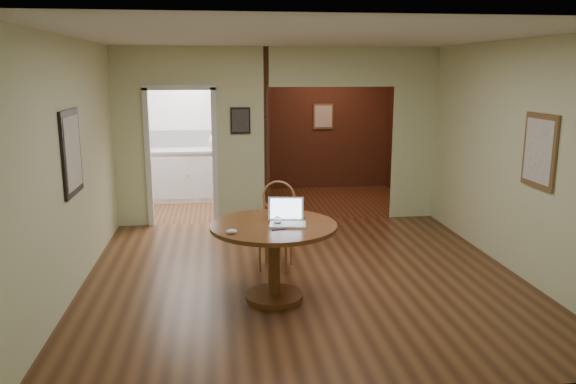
{
  "coord_description": "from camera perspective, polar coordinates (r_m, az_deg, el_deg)",
  "views": [
    {
      "loc": [
        -0.94,
        -6.09,
        2.35
      ],
      "look_at": [
        -0.21,
        -0.2,
        1.06
      ],
      "focal_mm": 35.0,
      "sensor_mm": 36.0,
      "label": 1
    }
  ],
  "objects": [
    {
      "name": "floor",
      "position": [
        6.59,
        1.58,
        -8.6
      ],
      "size": [
        5.0,
        5.0,
        0.0
      ],
      "primitive_type": "plane",
      "color": "#402312",
      "rests_on": "ground"
    },
    {
      "name": "room_shell",
      "position": [
        9.26,
        -4.17,
        5.65
      ],
      "size": [
        5.2,
        7.5,
        5.0
      ],
      "color": "silver",
      "rests_on": "ground"
    },
    {
      "name": "dining_table",
      "position": [
        5.79,
        -1.45,
        -5.27
      ],
      "size": [
        1.3,
        1.3,
        0.81
      ],
      "rotation": [
        0.0,
        0.0,
        0.1
      ],
      "color": "brown",
      "rests_on": "ground"
    },
    {
      "name": "chair",
      "position": [
        6.75,
        -1.13,
        -2.88
      ],
      "size": [
        0.57,
        0.57,
        1.05
      ],
      "rotation": [
        0.0,
        0.0,
        -0.33
      ],
      "color": "#A36F3A",
      "rests_on": "ground"
    },
    {
      "name": "open_laptop",
      "position": [
        5.73,
        -0.12,
        -2.58
      ],
      "size": [
        0.4,
        0.37,
        0.26
      ],
      "rotation": [
        0.0,
        0.0,
        -0.16
      ],
      "color": "white",
      "rests_on": "dining_table"
    },
    {
      "name": "closed_laptop",
      "position": [
        5.97,
        -0.3,
        -2.51
      ],
      "size": [
        0.36,
        0.26,
        0.03
      ],
      "primitive_type": "imported",
      "rotation": [
        0.0,
        0.0,
        0.13
      ],
      "color": "#B7B7BC",
      "rests_on": "dining_table"
    },
    {
      "name": "mouse",
      "position": [
        5.41,
        -5.75,
        -4.02
      ],
      "size": [
        0.11,
        0.06,
        0.05
      ],
      "primitive_type": "ellipsoid",
      "rotation": [
        0.0,
        0.0,
        -0.0
      ],
      "color": "white",
      "rests_on": "dining_table"
    },
    {
      "name": "wine_glass",
      "position": [
        5.69,
        -1.07,
        -2.92
      ],
      "size": [
        0.08,
        0.08,
        0.09
      ],
      "primitive_type": null,
      "color": "white",
      "rests_on": "dining_table"
    },
    {
      "name": "pen",
      "position": [
        5.52,
        -0.94,
        -3.83
      ],
      "size": [
        0.15,
        0.04,
        0.01
      ],
      "primitive_type": "cylinder",
      "rotation": [
        0.0,
        1.57,
        0.23
      ],
      "color": "#0C0E59",
      "rests_on": "dining_table"
    },
    {
      "name": "kitchen_cabinet",
      "position": [
        10.46,
        -9.25,
        1.78
      ],
      "size": [
        2.06,
        0.6,
        0.94
      ],
      "color": "white",
      "rests_on": "ground"
    },
    {
      "name": "grocery_bag",
      "position": [
        10.36,
        -7.23,
        5.18
      ],
      "size": [
        0.35,
        0.32,
        0.29
      ],
      "primitive_type": "ellipsoid",
      "rotation": [
        0.0,
        0.0,
        0.26
      ],
      "color": "beige",
      "rests_on": "kitchen_cabinet"
    }
  ]
}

